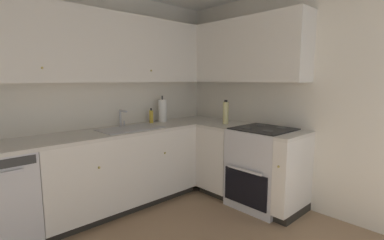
# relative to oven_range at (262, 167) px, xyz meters

# --- Properties ---
(wall_back) EXTENTS (3.98, 0.05, 2.45)m
(wall_back) POSITION_rel_oven_range_xyz_m (-1.66, 1.40, 0.77)
(wall_back) COLOR silver
(wall_back) RESTS_ON ground_plane
(wall_right) EXTENTS (0.05, 3.53, 2.45)m
(wall_right) POSITION_rel_oven_range_xyz_m (0.31, -0.34, 0.77)
(wall_right) COLOR silver
(wall_right) RESTS_ON ground_plane
(lower_cabinets_back) EXTENTS (1.79, 0.62, 0.86)m
(lower_cabinets_back) POSITION_rel_oven_range_xyz_m (-1.21, 1.08, -0.02)
(lower_cabinets_back) COLOR silver
(lower_cabinets_back) RESTS_ON ground_plane
(countertop_back) EXTENTS (2.99, 0.60, 0.03)m
(countertop_back) POSITION_rel_oven_range_xyz_m (-1.22, 1.08, 0.42)
(countertop_back) COLOR beige
(countertop_back) RESTS_ON lower_cabinets_back
(lower_cabinets_right) EXTENTS (0.62, 1.24, 0.86)m
(lower_cabinets_right) POSITION_rel_oven_range_xyz_m (-0.02, 0.32, -0.02)
(lower_cabinets_right) COLOR silver
(lower_cabinets_right) RESTS_ON ground_plane
(countertop_right) EXTENTS (0.60, 1.24, 0.03)m
(countertop_right) POSITION_rel_oven_range_xyz_m (-0.02, 0.32, 0.42)
(countertop_right) COLOR beige
(countertop_right) RESTS_ON lower_cabinets_right
(oven_range) EXTENTS (0.68, 0.62, 1.05)m
(oven_range) POSITION_rel_oven_range_xyz_m (0.00, 0.00, 0.00)
(oven_range) COLOR silver
(oven_range) RESTS_ON ground_plane
(upper_cabinets_back) EXTENTS (2.67, 0.34, 0.75)m
(upper_cabinets_back) POSITION_rel_oven_range_xyz_m (-1.38, 1.22, 1.34)
(upper_cabinets_back) COLOR silver
(upper_cabinets_right) EXTENTS (0.32, 1.78, 0.75)m
(upper_cabinets_right) POSITION_rel_oven_range_xyz_m (0.12, 0.49, 1.34)
(upper_cabinets_right) COLOR silver
(sink) EXTENTS (0.70, 0.40, 0.10)m
(sink) POSITION_rel_oven_range_xyz_m (-1.09, 1.05, 0.40)
(sink) COLOR #B7B7BC
(sink) RESTS_ON countertop_back
(faucet) EXTENTS (0.07, 0.16, 0.20)m
(faucet) POSITION_rel_oven_range_xyz_m (-1.08, 1.25, 0.56)
(faucet) COLOR silver
(faucet) RESTS_ON countertop_back
(soap_bottle) EXTENTS (0.05, 0.05, 0.19)m
(soap_bottle) POSITION_rel_oven_range_xyz_m (-0.66, 1.26, 0.52)
(soap_bottle) COLOR gold
(soap_bottle) RESTS_ON countertop_back
(paper_towel_roll) EXTENTS (0.11, 0.11, 0.35)m
(paper_towel_roll) POSITION_rel_oven_range_xyz_m (-0.49, 1.24, 0.59)
(paper_towel_roll) COLOR white
(paper_towel_roll) RESTS_ON countertop_back
(oil_bottle) EXTENTS (0.07, 0.07, 0.30)m
(oil_bottle) POSITION_rel_oven_range_xyz_m (-0.02, 0.55, 0.58)
(oil_bottle) COLOR beige
(oil_bottle) RESTS_ON countertop_right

